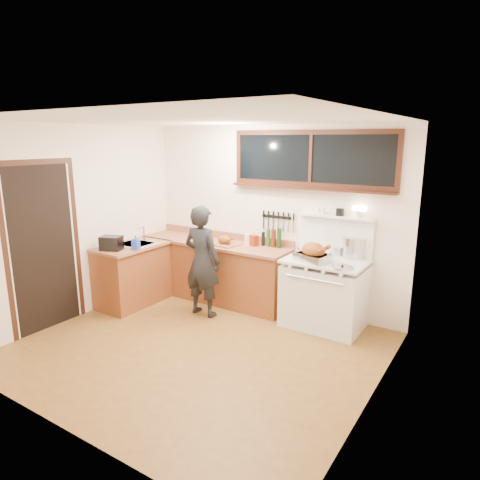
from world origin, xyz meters
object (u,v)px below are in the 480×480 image
Objects in this scene: vintage_stove at (325,292)px; roast_turkey at (313,253)px; cutting_board at (225,241)px; man at (202,261)px.

roast_turkey is (-0.12, -0.15, 0.53)m from vintage_stove.
cutting_board is at bearing 175.81° from roast_turkey.
vintage_stove is at bearing 52.48° from roast_turkey.
vintage_stove is at bearing 1.68° from cutting_board.
roast_turkey is at bearing -4.19° from cutting_board.
cutting_board is at bearing 87.80° from man.
man is 1.52m from roast_turkey.
man is 3.21× the size of roast_turkey.
roast_turkey is at bearing 15.72° from man.
roast_turkey is (1.45, 0.41, 0.23)m from man.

